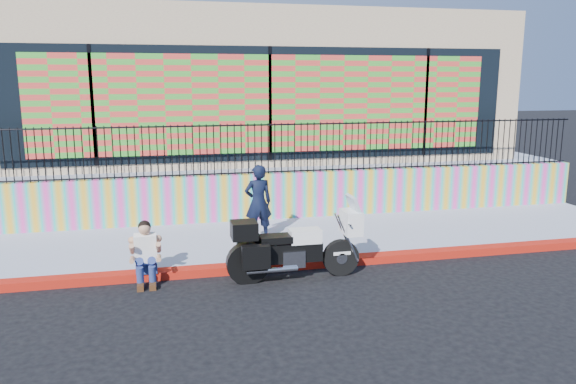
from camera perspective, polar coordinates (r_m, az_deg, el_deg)
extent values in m
plane|color=black|center=(10.66, 2.55, -7.58)|extent=(90.00, 90.00, 0.00)
cube|color=#B50E0C|center=(10.64, 2.55, -7.19)|extent=(16.00, 0.30, 0.15)
cube|color=#989EB6|center=(12.16, 0.49, -4.78)|extent=(16.00, 3.00, 0.15)
cube|color=#FF43B2|center=(13.53, -1.07, -0.38)|extent=(16.00, 0.20, 1.10)
cube|color=#989EB6|center=(18.48, -4.31, 2.56)|extent=(16.00, 10.00, 1.25)
cube|color=tan|center=(18.06, -4.34, 10.72)|extent=(14.00, 8.00, 4.00)
cube|color=black|center=(14.11, -1.84, 8.92)|extent=(12.60, 0.04, 2.80)
cube|color=#ED4034|center=(14.08, -1.82, 8.91)|extent=(11.48, 0.02, 2.40)
cylinder|color=black|center=(10.15, 5.38, -6.65)|extent=(0.66, 0.14, 0.66)
cylinder|color=black|center=(9.78, -4.14, -7.34)|extent=(0.66, 0.14, 0.66)
cube|color=black|center=(9.88, 0.72, -6.09)|extent=(0.94, 0.28, 0.34)
cube|color=silver|center=(9.90, 0.43, -6.65)|extent=(0.40, 0.34, 0.30)
cube|color=white|center=(9.84, 1.74, -4.47)|extent=(0.55, 0.32, 0.24)
cube|color=black|center=(9.73, -1.28, -4.77)|extent=(0.55, 0.34, 0.12)
cube|color=white|center=(10.03, 6.42, -3.06)|extent=(0.30, 0.52, 0.42)
cube|color=silver|center=(9.97, 6.68, -1.27)|extent=(0.18, 0.46, 0.34)
cube|color=black|center=(9.59, -4.49, -3.88)|extent=(0.44, 0.42, 0.30)
cube|color=black|center=(9.45, -3.28, -6.62)|extent=(0.48, 0.18, 0.40)
cube|color=black|center=(10.01, -3.86, -5.59)|extent=(0.48, 0.18, 0.40)
cube|color=white|center=(10.12, 5.39, -6.11)|extent=(0.32, 0.16, 0.06)
imported|color=black|center=(11.70, -3.04, -1.05)|extent=(0.61, 0.44, 1.59)
cube|color=navy|center=(10.20, -14.17, -7.39)|extent=(0.36, 0.28, 0.18)
cube|color=white|center=(10.06, -14.27, -5.57)|extent=(0.38, 0.27, 0.54)
sphere|color=tan|center=(9.92, -14.38, -3.65)|extent=(0.21, 0.21, 0.21)
cube|color=#472814|center=(9.86, -14.75, -9.27)|extent=(0.11, 0.26, 0.10)
cube|color=#472814|center=(9.85, -13.57, -9.22)|extent=(0.11, 0.26, 0.10)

